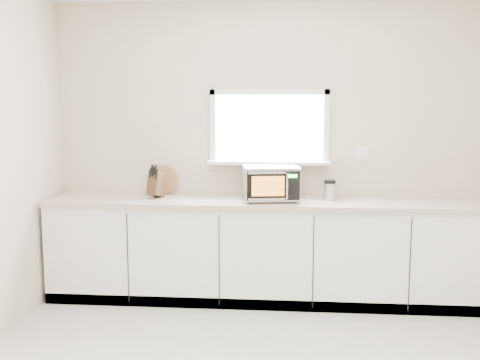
# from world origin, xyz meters

# --- Properties ---
(back_wall) EXTENTS (4.00, 0.17, 2.70)m
(back_wall) POSITION_xyz_m (0.00, 2.00, 1.36)
(back_wall) COLOR beige
(back_wall) RESTS_ON ground
(cabinets) EXTENTS (3.92, 0.60, 0.88)m
(cabinets) POSITION_xyz_m (0.00, 1.70, 0.44)
(cabinets) COLOR white
(cabinets) RESTS_ON ground
(countertop) EXTENTS (3.92, 0.64, 0.04)m
(countertop) POSITION_xyz_m (0.00, 1.69, 0.90)
(countertop) COLOR #BBA89A
(countertop) RESTS_ON cabinets
(microwave) EXTENTS (0.53, 0.44, 0.31)m
(microwave) POSITION_xyz_m (0.03, 1.66, 1.08)
(microwave) COLOR black
(microwave) RESTS_ON countertop
(knife_block) EXTENTS (0.16, 0.23, 0.31)m
(knife_block) POSITION_xyz_m (-1.01, 1.73, 1.05)
(knife_block) COLOR #432C17
(knife_block) RESTS_ON countertop
(cutting_board) EXTENTS (0.27, 0.06, 0.27)m
(cutting_board) POSITION_xyz_m (-0.99, 1.94, 1.05)
(cutting_board) COLOR #B07C44
(cutting_board) RESTS_ON countertop
(coffee_grinder) EXTENTS (0.13, 0.13, 0.19)m
(coffee_grinder) POSITION_xyz_m (0.55, 1.73, 1.01)
(coffee_grinder) COLOR #B5B8BD
(coffee_grinder) RESTS_ON countertop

